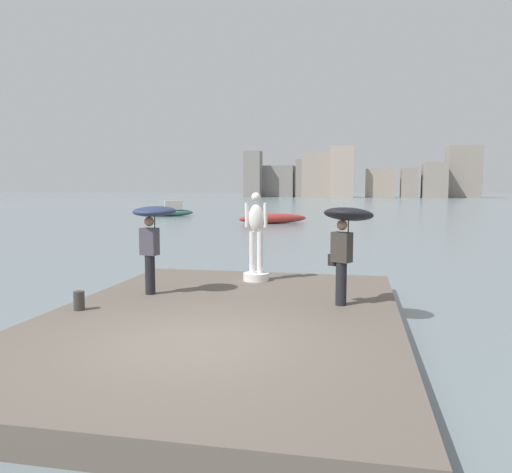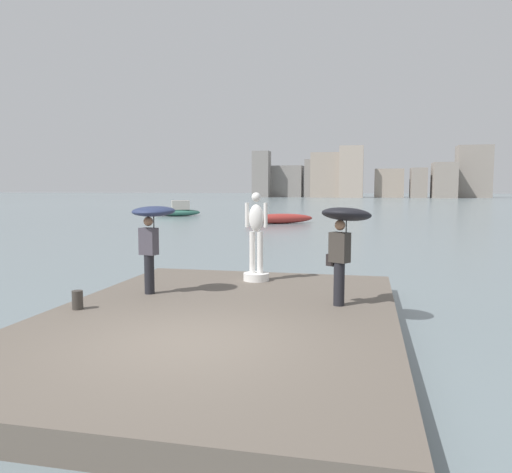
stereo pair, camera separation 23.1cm
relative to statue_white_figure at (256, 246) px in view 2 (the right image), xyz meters
name	(u,v)px [view 2 (the right image)]	position (x,y,z in m)	size (l,w,h in m)	color
ground_plane	(337,217)	(0.04, 34.78, -1.30)	(400.00, 400.00, 0.00)	slate
pier	(219,324)	(0.04, -3.46, -1.10)	(6.59, 9.52, 0.40)	#60564C
statue_white_figure	(256,246)	(0.00, 0.00, 0.00)	(0.66, 0.66, 2.25)	white
onlooker_left	(152,226)	(-1.91, -2.08, 0.63)	(1.14, 1.14, 1.98)	black
onlooker_right	(344,229)	(2.30, -2.34, 0.66)	(1.35, 1.36, 2.03)	black
mooring_bollard	(78,300)	(-2.75, -3.74, -0.71)	(0.21, 0.21, 0.37)	#38332D
boat_near	(279,219)	(-3.83, 25.74, -0.92)	(5.31, 3.77, 0.76)	#9E2D28
boat_mid	(178,211)	(-15.13, 33.56, -0.76)	(4.64, 3.23, 1.52)	#336B5B
distant_skyline	(366,177)	(2.42, 131.06, 4.35)	(63.74, 12.69, 13.92)	gray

